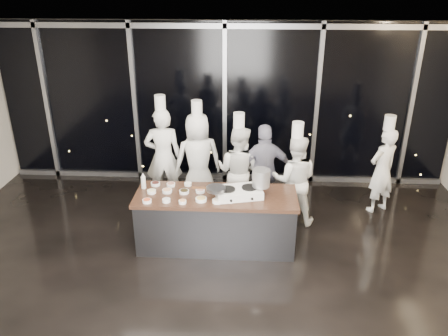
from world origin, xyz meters
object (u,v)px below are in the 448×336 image
object	(u,v)px
demo_counter	(216,220)
chef_left	(198,159)
chef_center	(238,170)
chef_far_left	(163,156)
frying_pan	(215,189)
chef_right	(294,179)
chef_side	(382,169)
stove	(238,192)
guest	(265,171)
stock_pot	(261,178)

from	to	relation	value
demo_counter	chef_left	world-z (taller)	chef_left
chef_left	chef_center	world-z (taller)	chef_left
chef_far_left	frying_pan	bearing A→B (deg)	118.70
demo_counter	chef_right	distance (m)	1.55
frying_pan	chef_center	bearing A→B (deg)	61.71
chef_far_left	chef_right	distance (m)	2.39
chef_center	chef_side	distance (m)	2.55
stove	chef_right	xyz separation A→B (m)	(0.92, 0.85, -0.16)
chef_right	chef_side	world-z (taller)	chef_right
chef_center	guest	size ratio (longest dim) A/B	1.11
chef_center	chef_right	size ratio (longest dim) A/B	1.03
frying_pan	chef_left	bearing A→B (deg)	91.78
frying_pan	stove	bearing A→B (deg)	2.98
frying_pan	chef_far_left	xyz separation A→B (m)	(-1.06, 1.52, -0.13)
demo_counter	chef_side	size ratio (longest dim) A/B	1.37
chef_far_left	guest	xyz separation A→B (m)	(1.83, -0.34, -0.10)
chef_center	guest	xyz separation A→B (m)	(0.46, -0.03, 0.01)
demo_counter	stove	xyz separation A→B (m)	(0.34, -0.03, 0.51)
chef_far_left	stove	bearing A→B (deg)	128.52
chef_side	stove	bearing A→B (deg)	-2.83
chef_far_left	chef_right	xyz separation A→B (m)	(2.32, -0.56, -0.14)
stock_pot	chef_right	bearing A→B (deg)	52.64
stock_pot	chef_center	world-z (taller)	chef_center
frying_pan	chef_far_left	bearing A→B (deg)	111.13
chef_center	chef_right	distance (m)	0.99
frying_pan	stock_pot	world-z (taller)	stock_pot
chef_right	chef_side	xyz separation A→B (m)	(1.59, 0.49, 0.01)
chef_left	chef_center	size ratio (longest dim) A/B	1.06
chef_left	frying_pan	bearing A→B (deg)	86.41
guest	chef_center	bearing A→B (deg)	-13.29
frying_pan	chef_left	size ratio (longest dim) A/B	0.27
chef_side	stock_pot	bearing A→B (deg)	-0.87
chef_left	chef_side	world-z (taller)	chef_left
chef_far_left	chef_side	distance (m)	3.91
chef_right	chef_center	bearing A→B (deg)	-9.40
demo_counter	chef_right	size ratio (longest dim) A/B	1.36
frying_pan	chef_far_left	distance (m)	1.85
stove	chef_side	size ratio (longest dim) A/B	0.42
stove	chef_right	bearing A→B (deg)	28.87
stove	frying_pan	size ratio (longest dim) A/B	1.45
chef_center	chef_right	world-z (taller)	chef_center
demo_counter	stock_pot	xyz separation A→B (m)	(0.68, 0.05, 0.72)
frying_pan	chef_center	world-z (taller)	chef_center
stove	chef_center	xyz separation A→B (m)	(-0.03, 1.11, -0.13)
chef_left	chef_center	distance (m)	0.81
demo_counter	chef_far_left	distance (m)	1.81
frying_pan	chef_center	distance (m)	1.27
frying_pan	chef_side	size ratio (longest dim) A/B	0.29
demo_counter	frying_pan	bearing A→B (deg)	-89.97
chef_center	guest	bearing A→B (deg)	-161.95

